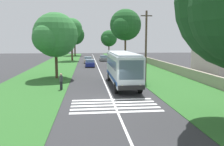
{
  "coord_description": "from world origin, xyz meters",
  "views": [
    {
      "loc": [
        -19.69,
        2.11,
        4.99
      ],
      "look_at": [
        5.37,
        -0.54,
        1.6
      ],
      "focal_mm": 38.24,
      "sensor_mm": 36.0,
      "label": 1
    }
  ],
  "objects_px": {
    "trailing_car_2": "(103,58)",
    "roadside_tree_right_1": "(109,39)",
    "trailing_car_1": "(88,60)",
    "roadside_tree_left_2": "(74,36)",
    "roadside_tree_left_1": "(71,29)",
    "roadside_tree_right_0": "(125,26)",
    "roadside_tree_left_0": "(55,36)",
    "trailing_car_0": "(90,63)",
    "utility_pole": "(146,45)",
    "coach_bus": "(122,67)",
    "pedestrian": "(61,81)"
  },
  "relations": [
    {
      "from": "roadside_tree_left_0",
      "to": "pedestrian",
      "type": "xyz_separation_m",
      "value": [
        -7.95,
        -1.54,
        -4.71
      ]
    },
    {
      "from": "trailing_car_2",
      "to": "roadside_tree_right_0",
      "type": "relative_size",
      "value": 0.37
    },
    {
      "from": "roadside_tree_left_0",
      "to": "utility_pole",
      "type": "distance_m",
      "value": 12.07
    },
    {
      "from": "trailing_car_0",
      "to": "utility_pole",
      "type": "distance_m",
      "value": 19.6
    },
    {
      "from": "roadside_tree_left_1",
      "to": "roadside_tree_right_0",
      "type": "bearing_deg",
      "value": -129.84
    },
    {
      "from": "utility_pole",
      "to": "trailing_car_0",
      "type": "bearing_deg",
      "value": 19.97
    },
    {
      "from": "coach_bus",
      "to": "trailing_car_1",
      "type": "bearing_deg",
      "value": 7.26
    },
    {
      "from": "trailing_car_0",
      "to": "trailing_car_2",
      "type": "bearing_deg",
      "value": -14.91
    },
    {
      "from": "roadside_tree_right_0",
      "to": "roadside_tree_right_1",
      "type": "relative_size",
      "value": 1.37
    },
    {
      "from": "roadside_tree_right_0",
      "to": "pedestrian",
      "type": "relative_size",
      "value": 6.91
    },
    {
      "from": "coach_bus",
      "to": "utility_pole",
      "type": "height_order",
      "value": "utility_pole"
    },
    {
      "from": "trailing_car_2",
      "to": "roadside_tree_left_2",
      "type": "height_order",
      "value": "roadside_tree_left_2"
    },
    {
      "from": "roadside_tree_left_1",
      "to": "roadside_tree_left_2",
      "type": "distance_m",
      "value": 21.27
    },
    {
      "from": "roadside_tree_left_1",
      "to": "roadside_tree_right_1",
      "type": "relative_size",
      "value": 1.24
    },
    {
      "from": "trailing_car_2",
      "to": "pedestrian",
      "type": "height_order",
      "value": "pedestrian"
    },
    {
      "from": "roadside_tree_left_0",
      "to": "utility_pole",
      "type": "bearing_deg",
      "value": -109.1
    },
    {
      "from": "trailing_car_2",
      "to": "roadside_tree_right_1",
      "type": "bearing_deg",
      "value": -8.84
    },
    {
      "from": "coach_bus",
      "to": "roadside_tree_left_1",
      "type": "relative_size",
      "value": 1.05
    },
    {
      "from": "trailing_car_1",
      "to": "roadside_tree_right_0",
      "type": "bearing_deg",
      "value": -114.92
    },
    {
      "from": "roadside_tree_left_0",
      "to": "roadside_tree_left_1",
      "type": "distance_m",
      "value": 28.84
    },
    {
      "from": "trailing_car_1",
      "to": "trailing_car_2",
      "type": "xyz_separation_m",
      "value": [
        5.05,
        -3.89,
        0.0
      ]
    },
    {
      "from": "coach_bus",
      "to": "utility_pole",
      "type": "relative_size",
      "value": 1.31
    },
    {
      "from": "roadside_tree_left_2",
      "to": "trailing_car_1",
      "type": "bearing_deg",
      "value": -170.99
    },
    {
      "from": "roadside_tree_left_2",
      "to": "pedestrian",
      "type": "relative_size",
      "value": 6.04
    },
    {
      "from": "trailing_car_0",
      "to": "roadside_tree_left_0",
      "type": "bearing_deg",
      "value": 161.31
    },
    {
      "from": "roadside_tree_left_1",
      "to": "utility_pole",
      "type": "bearing_deg",
      "value": -161.39
    },
    {
      "from": "roadside_tree_left_0",
      "to": "roadside_tree_right_0",
      "type": "height_order",
      "value": "roadside_tree_right_0"
    },
    {
      "from": "pedestrian",
      "to": "roadside_tree_left_2",
      "type": "bearing_deg",
      "value": 1.45
    },
    {
      "from": "trailing_car_2",
      "to": "roadside_tree_left_0",
      "type": "bearing_deg",
      "value": 163.13
    },
    {
      "from": "roadside_tree_left_2",
      "to": "roadside_tree_right_1",
      "type": "bearing_deg",
      "value": -99.58
    },
    {
      "from": "trailing_car_1",
      "to": "roadside_tree_right_0",
      "type": "xyz_separation_m",
      "value": [
        -3.66,
        -7.88,
        7.53
      ]
    },
    {
      "from": "roadside_tree_left_0",
      "to": "pedestrian",
      "type": "height_order",
      "value": "roadside_tree_left_0"
    },
    {
      "from": "trailing_car_0",
      "to": "roadside_tree_left_0",
      "type": "height_order",
      "value": "roadside_tree_left_0"
    },
    {
      "from": "trailing_car_1",
      "to": "pedestrian",
      "type": "xyz_separation_m",
      "value": [
        -30.36,
        2.9,
        0.24
      ]
    },
    {
      "from": "coach_bus",
      "to": "trailing_car_0",
      "type": "relative_size",
      "value": 2.6
    },
    {
      "from": "roadside_tree_left_0",
      "to": "roadside_tree_left_1",
      "type": "bearing_deg",
      "value": -0.68
    },
    {
      "from": "coach_bus",
      "to": "roadside_tree_left_1",
      "type": "distance_m",
      "value": 36.37
    },
    {
      "from": "trailing_car_2",
      "to": "utility_pole",
      "type": "relative_size",
      "value": 0.5
    },
    {
      "from": "coach_bus",
      "to": "trailing_car_1",
      "type": "xyz_separation_m",
      "value": [
        28.74,
        3.66,
        -1.48
      ]
    },
    {
      "from": "trailing_car_1",
      "to": "roadside_tree_left_0",
      "type": "xyz_separation_m",
      "value": [
        -22.42,
        4.44,
        4.96
      ]
    },
    {
      "from": "trailing_car_1",
      "to": "roadside_tree_left_2",
      "type": "bearing_deg",
      "value": 9.01
    },
    {
      "from": "roadside_tree_left_0",
      "to": "roadside_tree_left_2",
      "type": "height_order",
      "value": "roadside_tree_left_2"
    },
    {
      "from": "roadside_tree_right_1",
      "to": "roadside_tree_left_0",
      "type": "bearing_deg",
      "value": 166.51
    },
    {
      "from": "trailing_car_2",
      "to": "roadside_tree_left_2",
      "type": "bearing_deg",
      "value": 20.13
    },
    {
      "from": "trailing_car_0",
      "to": "trailing_car_1",
      "type": "bearing_deg",
      "value": 2.34
    },
    {
      "from": "roadside_tree_left_1",
      "to": "roadside_tree_right_0",
      "type": "relative_size",
      "value": 0.91
    },
    {
      "from": "roadside_tree_right_1",
      "to": "trailing_car_0",
      "type": "bearing_deg",
      "value": 168.74
    },
    {
      "from": "roadside_tree_left_0",
      "to": "coach_bus",
      "type": "bearing_deg",
      "value": -127.95
    },
    {
      "from": "coach_bus",
      "to": "roadside_tree_right_0",
      "type": "relative_size",
      "value": 0.96
    },
    {
      "from": "roadside_tree_right_0",
      "to": "roadside_tree_left_2",
      "type": "bearing_deg",
      "value": 21.42
    }
  ]
}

